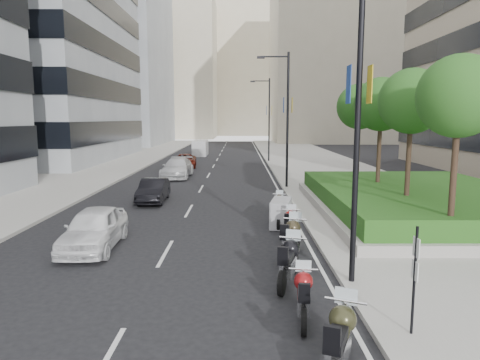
{
  "coord_description": "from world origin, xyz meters",
  "views": [
    {
      "loc": [
        1.13,
        -10.58,
        4.7
      ],
      "look_at": [
        1.14,
        8.24,
        2.0
      ],
      "focal_mm": 32.0,
      "sensor_mm": 36.0,
      "label": 1
    }
  ],
  "objects_px": {
    "motorcycle_4": "(290,224)",
    "motorcycle_6": "(279,205)",
    "car_a": "(94,228)",
    "lamp_post_0": "(352,105)",
    "delivery_van": "(200,149)",
    "motorcycle_0": "(340,340)",
    "car_b": "(153,190)",
    "motorcycle_5": "(281,213)",
    "car_c": "(177,168)",
    "motorcycle_3": "(291,238)",
    "motorcycle_1": "(303,296)",
    "lamp_post_2": "(268,115)",
    "motorcycle_2": "(289,261)",
    "car_d": "(185,161)",
    "parking_sign": "(415,275)",
    "lamp_post_1": "(285,113)"
  },
  "relations": [
    {
      "from": "lamp_post_2",
      "to": "parking_sign",
      "type": "distance_m",
      "value": 38.18
    },
    {
      "from": "motorcycle_4",
      "to": "motorcycle_6",
      "type": "height_order",
      "value": "motorcycle_4"
    },
    {
      "from": "motorcycle_1",
      "to": "car_a",
      "type": "bearing_deg",
      "value": 58.04
    },
    {
      "from": "lamp_post_2",
      "to": "motorcycle_4",
      "type": "xyz_separation_m",
      "value": [
        -1.05,
        -30.2,
        -4.48
      ]
    },
    {
      "from": "parking_sign",
      "to": "car_d",
      "type": "height_order",
      "value": "parking_sign"
    },
    {
      "from": "motorcycle_2",
      "to": "car_a",
      "type": "distance_m",
      "value": 7.52
    },
    {
      "from": "car_a",
      "to": "car_b",
      "type": "relative_size",
      "value": 1.1
    },
    {
      "from": "motorcycle_0",
      "to": "car_a",
      "type": "distance_m",
      "value": 10.57
    },
    {
      "from": "motorcycle_0",
      "to": "motorcycle_6",
      "type": "height_order",
      "value": "motorcycle_0"
    },
    {
      "from": "motorcycle_2",
      "to": "car_c",
      "type": "distance_m",
      "value": 23.37
    },
    {
      "from": "motorcycle_1",
      "to": "car_a",
      "type": "distance_m",
      "value": 8.81
    },
    {
      "from": "lamp_post_0",
      "to": "motorcycle_0",
      "type": "xyz_separation_m",
      "value": [
        -1.17,
        -4.2,
        -4.42
      ]
    },
    {
      "from": "motorcycle_3",
      "to": "delivery_van",
      "type": "xyz_separation_m",
      "value": [
        -6.86,
        40.98,
        0.24
      ]
    },
    {
      "from": "motorcycle_3",
      "to": "lamp_post_0",
      "type": "bearing_deg",
      "value": -132.88
    },
    {
      "from": "motorcycle_5",
      "to": "car_c",
      "type": "height_order",
      "value": "car_c"
    },
    {
      "from": "motorcycle_4",
      "to": "car_b",
      "type": "distance_m",
      "value": 10.25
    },
    {
      "from": "car_a",
      "to": "motorcycle_4",
      "type": "bearing_deg",
      "value": 7.5
    },
    {
      "from": "motorcycle_1",
      "to": "motorcycle_3",
      "type": "distance_m",
      "value": 4.57
    },
    {
      "from": "motorcycle_2",
      "to": "car_c",
      "type": "relative_size",
      "value": 0.45
    },
    {
      "from": "lamp_post_1",
      "to": "lamp_post_2",
      "type": "height_order",
      "value": "same"
    },
    {
      "from": "motorcycle_1",
      "to": "motorcycle_5",
      "type": "xyz_separation_m",
      "value": [
        0.31,
        8.83,
        0.02
      ]
    },
    {
      "from": "motorcycle_6",
      "to": "car_b",
      "type": "distance_m",
      "value": 7.68
    },
    {
      "from": "parking_sign",
      "to": "motorcycle_6",
      "type": "height_order",
      "value": "parking_sign"
    },
    {
      "from": "motorcycle_2",
      "to": "motorcycle_3",
      "type": "height_order",
      "value": "motorcycle_3"
    },
    {
      "from": "motorcycle_4",
      "to": "motorcycle_6",
      "type": "relative_size",
      "value": 1.07
    },
    {
      "from": "lamp_post_0",
      "to": "motorcycle_1",
      "type": "height_order",
      "value": "lamp_post_0"
    },
    {
      "from": "motorcycle_1",
      "to": "motorcycle_2",
      "type": "relative_size",
      "value": 0.9
    },
    {
      "from": "lamp_post_0",
      "to": "lamp_post_2",
      "type": "relative_size",
      "value": 1.0
    },
    {
      "from": "car_a",
      "to": "lamp_post_0",
      "type": "bearing_deg",
      "value": -25.32
    },
    {
      "from": "lamp_post_2",
      "to": "car_a",
      "type": "bearing_deg",
      "value": -104.84
    },
    {
      "from": "motorcycle_4",
      "to": "delivery_van",
      "type": "xyz_separation_m",
      "value": [
        -7.07,
        38.74,
        0.32
      ]
    },
    {
      "from": "motorcycle_0",
      "to": "motorcycle_3",
      "type": "xyz_separation_m",
      "value": [
        -0.1,
        6.76,
        0.01
      ]
    },
    {
      "from": "parking_sign",
      "to": "car_b",
      "type": "relative_size",
      "value": 0.63
    },
    {
      "from": "motorcycle_0",
      "to": "motorcycle_5",
      "type": "bearing_deg",
      "value": 22.86
    },
    {
      "from": "motorcycle_1",
      "to": "motorcycle_4",
      "type": "height_order",
      "value": "motorcycle_4"
    },
    {
      "from": "motorcycle_1",
      "to": "motorcycle_2",
      "type": "xyz_separation_m",
      "value": [
        -0.09,
        2.21,
        0.08
      ]
    },
    {
      "from": "lamp_post_0",
      "to": "motorcycle_2",
      "type": "bearing_deg",
      "value": 172.4
    },
    {
      "from": "motorcycle_4",
      "to": "car_b",
      "type": "relative_size",
      "value": 0.54
    },
    {
      "from": "car_d",
      "to": "delivery_van",
      "type": "xyz_separation_m",
      "value": [
        0.27,
        13.61,
        0.25
      ]
    },
    {
      "from": "car_b",
      "to": "delivery_van",
      "type": "xyz_separation_m",
      "value": [
        -0.19,
        31.14,
        0.25
      ]
    },
    {
      "from": "motorcycle_0",
      "to": "car_d",
      "type": "bearing_deg",
      "value": 34.64
    },
    {
      "from": "lamp_post_2",
      "to": "car_c",
      "type": "height_order",
      "value": "lamp_post_2"
    },
    {
      "from": "motorcycle_3",
      "to": "car_a",
      "type": "distance_m",
      "value": 7.13
    },
    {
      "from": "lamp_post_1",
      "to": "lamp_post_2",
      "type": "distance_m",
      "value": 18.0
    },
    {
      "from": "motorcycle_5",
      "to": "car_c",
      "type": "xyz_separation_m",
      "value": [
        -6.86,
        15.84,
        0.18
      ]
    },
    {
      "from": "lamp_post_0",
      "to": "car_d",
      "type": "distance_m",
      "value": 31.4
    },
    {
      "from": "car_c",
      "to": "motorcycle_6",
      "type": "bearing_deg",
      "value": -61.92
    },
    {
      "from": "lamp_post_0",
      "to": "parking_sign",
      "type": "xyz_separation_m",
      "value": [
        0.66,
        -3.0,
        -3.61
      ]
    },
    {
      "from": "motorcycle_3",
      "to": "car_b",
      "type": "height_order",
      "value": "car_b"
    },
    {
      "from": "motorcycle_0",
      "to": "car_a",
      "type": "bearing_deg",
      "value": 65.33
    }
  ]
}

